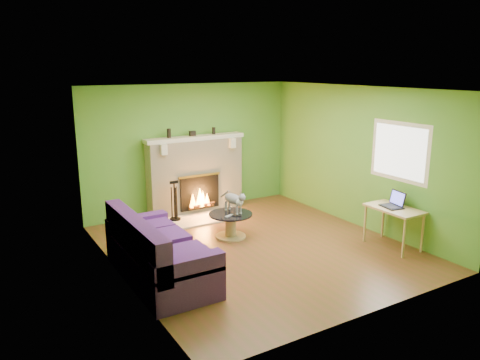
# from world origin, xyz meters

# --- Properties ---
(floor) EXTENTS (5.00, 5.00, 0.00)m
(floor) POSITION_xyz_m (0.00, 0.00, 0.00)
(floor) COLOR brown
(floor) RESTS_ON ground
(ceiling) EXTENTS (5.00, 5.00, 0.00)m
(ceiling) POSITION_xyz_m (0.00, 0.00, 2.60)
(ceiling) COLOR white
(ceiling) RESTS_ON wall_back
(wall_back) EXTENTS (5.00, 0.00, 5.00)m
(wall_back) POSITION_xyz_m (0.00, 2.50, 1.30)
(wall_back) COLOR #4C8E2E
(wall_back) RESTS_ON floor
(wall_front) EXTENTS (5.00, 0.00, 5.00)m
(wall_front) POSITION_xyz_m (0.00, -2.50, 1.30)
(wall_front) COLOR #4C8E2E
(wall_front) RESTS_ON floor
(wall_left) EXTENTS (0.00, 5.00, 5.00)m
(wall_left) POSITION_xyz_m (-2.25, 0.00, 1.30)
(wall_left) COLOR #4C8E2E
(wall_left) RESTS_ON floor
(wall_right) EXTENTS (0.00, 5.00, 5.00)m
(wall_right) POSITION_xyz_m (2.25, 0.00, 1.30)
(wall_right) COLOR #4C8E2E
(wall_right) RESTS_ON floor
(window_frame) EXTENTS (0.00, 1.20, 1.20)m
(window_frame) POSITION_xyz_m (2.24, -0.90, 1.55)
(window_frame) COLOR silver
(window_frame) RESTS_ON wall_right
(window_pane) EXTENTS (0.00, 1.06, 1.06)m
(window_pane) POSITION_xyz_m (2.23, -0.90, 1.55)
(window_pane) COLOR white
(window_pane) RESTS_ON wall_right
(fireplace) EXTENTS (2.10, 0.46, 1.58)m
(fireplace) POSITION_xyz_m (0.00, 2.32, 0.77)
(fireplace) COLOR beige
(fireplace) RESTS_ON floor
(hearth) EXTENTS (1.50, 0.75, 0.03)m
(hearth) POSITION_xyz_m (0.00, 1.80, 0.01)
(hearth) COLOR beige
(hearth) RESTS_ON floor
(mantel) EXTENTS (2.10, 0.28, 0.08)m
(mantel) POSITION_xyz_m (0.00, 2.30, 1.54)
(mantel) COLOR beige
(mantel) RESTS_ON fireplace
(sofa) EXTENTS (0.95, 2.11, 0.95)m
(sofa) POSITION_xyz_m (-1.86, -0.25, 0.37)
(sofa) COLOR #441960
(sofa) RESTS_ON floor
(coffee_table) EXTENTS (0.77, 0.77, 0.43)m
(coffee_table) POSITION_xyz_m (-0.13, 0.65, 0.25)
(coffee_table) COLOR tan
(coffee_table) RESTS_ON floor
(desk) EXTENTS (0.53, 0.92, 0.68)m
(desk) POSITION_xyz_m (1.95, -1.13, 0.60)
(desk) COLOR tan
(desk) RESTS_ON floor
(cat) EXTENTS (0.32, 0.66, 0.40)m
(cat) POSITION_xyz_m (-0.05, 0.70, 0.63)
(cat) COLOR slate
(cat) RESTS_ON coffee_table
(remote_silver) EXTENTS (0.18, 0.10, 0.02)m
(remote_silver) POSITION_xyz_m (-0.23, 0.53, 0.44)
(remote_silver) COLOR gray
(remote_silver) RESTS_ON coffee_table
(remote_black) EXTENTS (0.16, 0.13, 0.02)m
(remote_black) POSITION_xyz_m (-0.11, 0.47, 0.44)
(remote_black) COLOR black
(remote_black) RESTS_ON coffee_table
(laptop) EXTENTS (0.36, 0.39, 0.26)m
(laptop) POSITION_xyz_m (1.93, -1.08, 0.81)
(laptop) COLOR black
(laptop) RESTS_ON desk
(fire_tools) EXTENTS (0.21, 0.21, 0.78)m
(fire_tools) POSITION_xyz_m (-0.63, 1.95, 0.42)
(fire_tools) COLOR black
(fire_tools) RESTS_ON hearth
(mantel_vase_left) EXTENTS (0.08, 0.08, 0.18)m
(mantel_vase_left) POSITION_xyz_m (-0.54, 2.33, 1.67)
(mantel_vase_left) COLOR black
(mantel_vase_left) RESTS_ON mantel
(mantel_vase_right) EXTENTS (0.07, 0.07, 0.14)m
(mantel_vase_right) POSITION_xyz_m (0.44, 2.33, 1.65)
(mantel_vase_right) COLOR black
(mantel_vase_right) RESTS_ON mantel
(mantel_box) EXTENTS (0.12, 0.08, 0.10)m
(mantel_box) POSITION_xyz_m (-0.04, 2.33, 1.63)
(mantel_box) COLOR black
(mantel_box) RESTS_ON mantel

